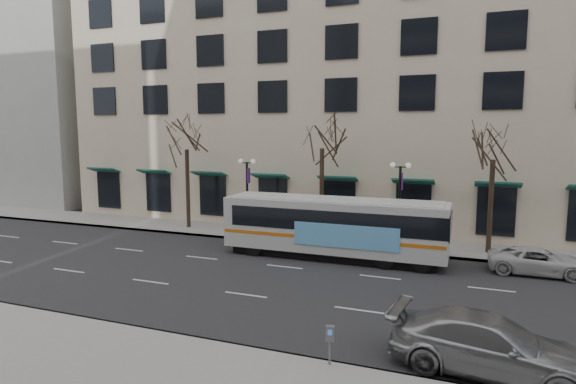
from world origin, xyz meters
The scene contains 13 objects.
ground centered at (0.00, 0.00, 0.00)m, with size 160.00×160.00×0.00m, color black.
sidewalk_far centered at (5.00, 9.00, 0.07)m, with size 80.00×4.00×0.15m, color gray.
building_hotel centered at (-2.00, 21.00, 12.00)m, with size 40.00×20.00×24.00m, color #C8B498.
building_far_upblock centered at (-38.00, 21.00, 14.00)m, with size 28.00×20.00×28.00m, color #999993.
tree_far_left centered at (-10.00, 8.80, 6.70)m, with size 3.60×3.60×8.34m.
tree_far_mid centered at (0.00, 8.80, 6.91)m, with size 3.60×3.60×8.55m.
tree_far_right centered at (10.00, 8.80, 6.42)m, with size 3.60×3.60×8.06m.
lamp_post_left centered at (-4.99, 8.20, 2.94)m, with size 1.22×0.45×5.21m.
lamp_post_right centered at (5.01, 8.20, 2.94)m, with size 1.22×0.45×5.21m.
city_bus centered at (1.96, 4.95, 1.83)m, with size 12.37×2.77×3.35m.
silver_car centered at (9.68, -5.78, 0.84)m, with size 2.37×5.82×1.69m, color #9A9CA1.
white_pickup centered at (12.23, 5.67, 0.65)m, with size 2.17×4.70×1.31m, color silver.
pay_station centered at (5.24, -7.30, 1.02)m, with size 0.29×0.22×1.21m.
Camera 1 is at (8.97, -20.43, 7.12)m, focal length 30.00 mm.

